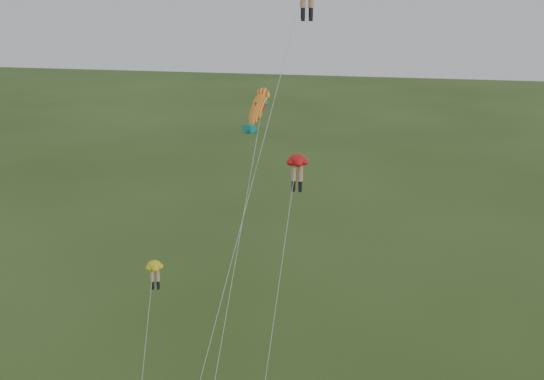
# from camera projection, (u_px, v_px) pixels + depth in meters

# --- Properties ---
(legs_kite_red_mid) EXTENTS (1.78, 8.48, 15.56)m
(legs_kite_red_mid) POSITION_uv_depth(u_px,v_px,m) (296.00, 169.00, 33.44)
(legs_kite_red_mid) COLOR red
(legs_kite_red_mid) RESTS_ON ground
(legs_kite_yellow) EXTENTS (1.21, 4.92, 9.76)m
(legs_kite_yellow) POSITION_uv_depth(u_px,v_px,m) (154.00, 274.00, 33.95)
(legs_kite_yellow) COLOR yellow
(legs_kite_yellow) RESTS_ON ground
(fish_kite) EXTENTS (1.68, 13.16, 18.73)m
(fish_kite) POSITION_uv_depth(u_px,v_px,m) (258.00, 109.00, 36.57)
(fish_kite) COLOR yellow
(fish_kite) RESTS_ON ground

